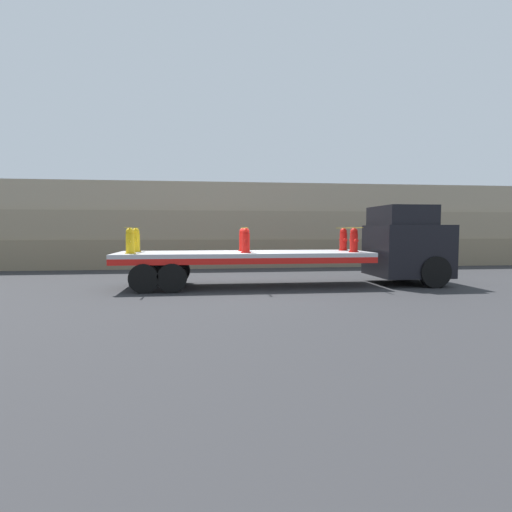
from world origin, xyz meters
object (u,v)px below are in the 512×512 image
Objects in this scene: flatbed_trailer at (225,259)px; fire_hydrant_yellow_far_0 at (136,240)px; fire_hydrant_red_far_1 at (243,240)px; fire_hydrant_red_far_2 at (343,240)px; truck_cab at (409,244)px; fire_hydrant_red_near_2 at (354,240)px; fire_hydrant_red_near_1 at (246,241)px; fire_hydrant_yellow_near_0 at (130,241)px.

fire_hydrant_yellow_far_0 is at bearing 170.13° from flatbed_trailer.
fire_hydrant_red_far_1 is 3.87m from fire_hydrant_red_far_2.
truck_cab is at bearing 0.00° from flatbed_trailer.
fire_hydrant_yellow_far_0 reaches higher than flatbed_trailer.
fire_hydrant_yellow_far_0 is at bearing 171.88° from fire_hydrant_red_near_2.
fire_hydrant_red_near_1 and fire_hydrant_red_far_2 have the same top height.
fire_hydrant_red_far_2 is at bearing 15.92° from fire_hydrant_red_near_1.
fire_hydrant_red_far_1 is at bearing 180.00° from fire_hydrant_red_far_2.
fire_hydrant_red_near_1 is at bearing -174.94° from truck_cab.
fire_hydrant_red_far_1 is at bearing 164.08° from fire_hydrant_red_near_2.
fire_hydrant_red_far_1 is at bearing 0.00° from fire_hydrant_yellow_far_0.
truck_cab is 3.41× the size of fire_hydrant_red_near_1.
fire_hydrant_red_far_1 is (-6.23, 0.55, 0.17)m from truck_cab.
truck_cab is at bearing -5.06° from fire_hydrant_red_far_1.
flatbed_trailer is 10.42× the size of fire_hydrant_red_near_2.
fire_hydrant_yellow_near_0 and fire_hydrant_red_near_1 have the same top height.
fire_hydrant_red_far_1 is (0.00, 1.10, 0.00)m from fire_hydrant_red_near_1.
fire_hydrant_yellow_near_0 is (-10.10, -0.55, 0.17)m from truck_cab.
flatbed_trailer is (-6.93, 0.00, -0.49)m from truck_cab.
fire_hydrant_yellow_far_0 is (-3.17, 0.55, 0.67)m from flatbed_trailer.
fire_hydrant_red_far_1 is (3.87, 1.10, 0.00)m from fire_hydrant_yellow_near_0.
fire_hydrant_red_near_2 is (3.87, -1.10, 0.00)m from fire_hydrant_red_far_1.
truck_cab is at bearing 3.13° from fire_hydrant_yellow_near_0.
fire_hydrant_yellow_near_0 is 1.00× the size of fire_hydrant_red_near_1.
truck_cab is 3.41× the size of fire_hydrant_yellow_near_0.
fire_hydrant_red_near_1 is at bearing 0.00° from fire_hydrant_yellow_near_0.
fire_hydrant_yellow_far_0 is at bearing 164.08° from fire_hydrant_red_near_1.
fire_hydrant_yellow_near_0 is at bearing -176.87° from truck_cab.
fire_hydrant_red_near_1 is 1.00× the size of fire_hydrant_red_far_1.
truck_cab reaches higher than fire_hydrant_red_near_2.
flatbed_trailer is 10.42× the size of fire_hydrant_yellow_near_0.
fire_hydrant_yellow_near_0 is (-3.17, -0.55, 0.67)m from flatbed_trailer.
fire_hydrant_red_far_1 is at bearing 174.94° from truck_cab.
fire_hydrant_red_near_2 is at bearing -166.85° from truck_cab.
fire_hydrant_red_far_2 is at bearing 0.00° from fire_hydrant_red_far_1.
flatbed_trailer is 10.42× the size of fire_hydrant_red_far_1.
fire_hydrant_red_far_1 is (3.87, 0.00, 0.00)m from fire_hydrant_yellow_far_0.
fire_hydrant_red_far_2 is (7.74, 1.10, 0.00)m from fire_hydrant_yellow_near_0.
fire_hydrant_red_near_2 and fire_hydrant_red_far_2 have the same top height.
fire_hydrant_yellow_near_0 is at bearing -170.13° from flatbed_trailer.
fire_hydrant_yellow_near_0 is 4.02m from fire_hydrant_red_far_1.
fire_hydrant_yellow_far_0 is 1.00× the size of fire_hydrant_red_near_1.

